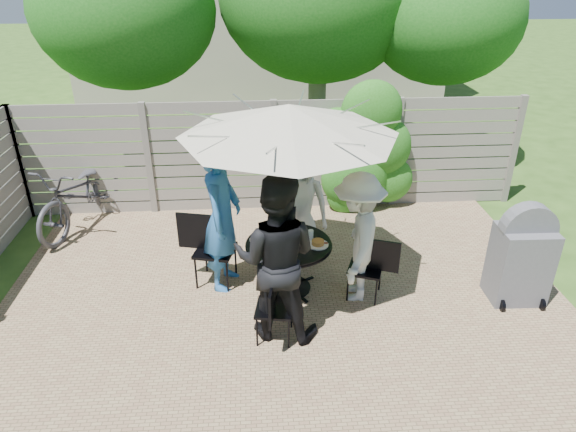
{
  "coord_description": "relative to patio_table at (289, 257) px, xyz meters",
  "views": [
    {
      "loc": [
        -0.34,
        -4.81,
        3.84
      ],
      "look_at": [
        0.07,
        0.82,
        0.95
      ],
      "focal_mm": 32.0,
      "sensor_mm": 36.0,
      "label": 1
    }
  ],
  "objects": [
    {
      "name": "person_left",
      "position": [
        -0.81,
        0.2,
        0.48
      ],
      "size": [
        0.61,
        0.79,
        1.93
      ],
      "primitive_type": "imported",
      "rotation": [
        0.0,
        0.0,
        7.62
      ],
      "color": "#2764AB",
      "rests_on": "ground"
    },
    {
      "name": "glass_left",
      "position": [
        -0.28,
        -0.04,
        0.28
      ],
      "size": [
        0.07,
        0.07,
        0.14
      ],
      "primitive_type": "cylinder",
      "color": "silver",
      "rests_on": "patio_table"
    },
    {
      "name": "chair_left",
      "position": [
        -0.94,
        0.23,
        -0.18
      ],
      "size": [
        0.75,
        0.57,
        0.98
      ],
      "rotation": [
        0.0,
        0.0,
        6.04
      ],
      "color": "black",
      "rests_on": "ground"
    },
    {
      "name": "syrup_jug",
      "position": [
        -0.05,
        0.06,
        0.29
      ],
      "size": [
        0.09,
        0.09,
        0.16
      ],
      "primitive_type": "cylinder",
      "color": "#59280C",
      "rests_on": "patio_table"
    },
    {
      "name": "plate_left",
      "position": [
        -0.35,
        0.08,
        0.23
      ],
      "size": [
        0.26,
        0.26,
        0.06
      ],
      "color": "white",
      "rests_on": "patio_table"
    },
    {
      "name": "bicycle",
      "position": [
        -3.08,
        1.98,
        0.06
      ],
      "size": [
        1.33,
        2.19,
        1.09
      ],
      "primitive_type": "imported",
      "rotation": [
        0.0,
        0.0,
        -0.32
      ],
      "color": "#333338",
      "rests_on": "ground"
    },
    {
      "name": "patio_table",
      "position": [
        0.0,
        0.0,
        0.0
      ],
      "size": [
        1.27,
        1.27,
        0.69
      ],
      "rotation": [
        0.0,
        0.0,
        -0.24
      ],
      "color": "black",
      "rests_on": "ground"
    },
    {
      "name": "plate_back",
      "position": [
        0.08,
        0.35,
        0.23
      ],
      "size": [
        0.26,
        0.26,
        0.06
      ],
      "color": "white",
      "rests_on": "patio_table"
    },
    {
      "name": "bbq_grill",
      "position": [
        2.78,
        -0.39,
        0.11
      ],
      "size": [
        0.65,
        0.51,
        1.3
      ],
      "rotation": [
        0.0,
        0.0,
        -0.03
      ],
      "color": "#5A595E",
      "rests_on": "ground"
    },
    {
      "name": "chair_right",
      "position": [
        0.94,
        -0.23,
        -0.23
      ],
      "size": [
        0.64,
        0.52,
        0.83
      ],
      "rotation": [
        0.0,
        0.0,
        2.78
      ],
      "color": "black",
      "rests_on": "ground"
    },
    {
      "name": "plate_front",
      "position": [
        -0.08,
        -0.35,
        0.23
      ],
      "size": [
        0.26,
        0.26,
        0.06
      ],
      "color": "white",
      "rests_on": "patio_table"
    },
    {
      "name": "person_back",
      "position": [
        0.2,
        0.81,
        0.35
      ],
      "size": [
        0.91,
        0.7,
        1.65
      ],
      "primitive_type": "imported",
      "rotation": [
        0.0,
        0.0,
        6.05
      ],
      "color": "silver",
      "rests_on": "ground"
    },
    {
      "name": "person_right",
      "position": [
        0.81,
        -0.2,
        0.35
      ],
      "size": [
        0.85,
        1.18,
        1.65
      ],
      "primitive_type": "imported",
      "rotation": [
        0.0,
        0.0,
        4.47
      ],
      "color": "silver",
      "rests_on": "ground"
    },
    {
      "name": "glass_back",
      "position": [
        -0.04,
        0.28,
        0.28
      ],
      "size": [
        0.07,
        0.07,
        0.14
      ],
      "primitive_type": "cylinder",
      "color": "silver",
      "rests_on": "patio_table"
    },
    {
      "name": "coffee_cup",
      "position": [
        0.15,
        0.19,
        0.27
      ],
      "size": [
        0.08,
        0.08,
        0.12
      ],
      "primitive_type": "cylinder",
      "color": "#C6B293",
      "rests_on": "patio_table"
    },
    {
      "name": "backyard_envelope",
      "position": [
        0.03,
        9.67,
        2.13
      ],
      "size": [
        60.0,
        60.0,
        5.0
      ],
      "color": "#294816",
      "rests_on": "ground"
    },
    {
      "name": "plate_right",
      "position": [
        0.35,
        -0.08,
        0.23
      ],
      "size": [
        0.26,
        0.26,
        0.06
      ],
      "color": "white",
      "rests_on": "patio_table"
    },
    {
      "name": "umbrella",
      "position": [
        -0.0,
        -0.0,
        1.75
      ],
      "size": [
        3.0,
        3.0,
        2.41
      ],
      "rotation": [
        0.0,
        0.0,
        -0.24
      ],
      "color": "silver",
      "rests_on": "ground"
    },
    {
      "name": "chair_front",
      "position": [
        -0.23,
        -0.94,
        -0.23
      ],
      "size": [
        0.46,
        0.63,
        0.83
      ],
      "rotation": [
        0.0,
        0.0,
        1.41
      ],
      "color": "black",
      "rests_on": "ground"
    },
    {
      "name": "glass_right",
      "position": [
        0.28,
        0.04,
        0.28
      ],
      "size": [
        0.07,
        0.07,
        0.14
      ],
      "primitive_type": "cylinder",
      "color": "silver",
      "rests_on": "patio_table"
    },
    {
      "name": "chair_back",
      "position": [
        0.23,
        0.94,
        -0.23
      ],
      "size": [
        0.48,
        0.63,
        0.83
      ],
      "rotation": [
        0.0,
        0.0,
        4.49
      ],
      "color": "black",
      "rests_on": "ground"
    },
    {
      "name": "person_front",
      "position": [
        -0.2,
        -0.81,
        0.49
      ],
      "size": [
        1.08,
        0.93,
        1.93
      ],
      "primitive_type": "imported",
      "rotation": [
        0.0,
        0.0,
        2.9
      ],
      "color": "black",
      "rests_on": "ground"
    }
  ]
}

